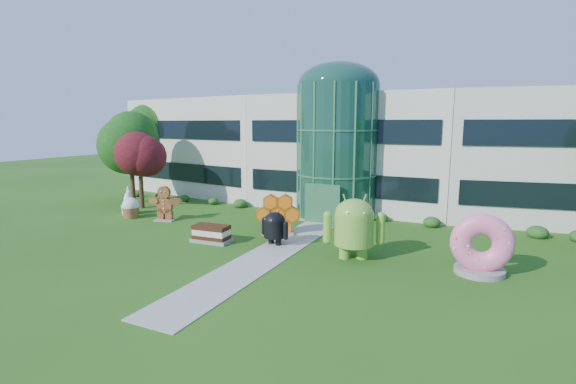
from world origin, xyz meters
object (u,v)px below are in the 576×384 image
at_px(android_green, 354,223).
at_px(android_black, 275,226).
at_px(donut, 481,243).
at_px(gingerbread, 165,203).

relative_size(android_green, android_black, 1.64).
height_order(android_green, donut, android_green).
height_order(android_green, android_black, android_green).
xyz_separation_m(android_green, android_black, (-4.85, 0.39, -0.73)).
height_order(android_black, gingerbread, gingerbread).
distance_m(android_green, gingerbread, 15.06).
bearing_deg(gingerbread, android_green, -22.89).
bearing_deg(donut, gingerbread, 168.54).
bearing_deg(donut, android_black, 174.03).
relative_size(android_green, donut, 1.28).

